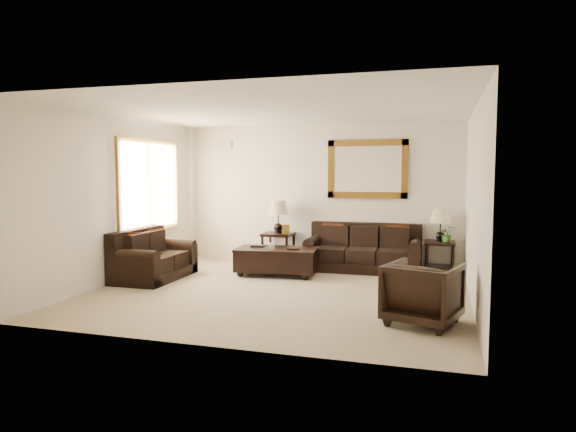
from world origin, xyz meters
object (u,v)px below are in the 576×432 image
(loveseat, at_px, (151,261))
(armchair, at_px, (423,290))
(coffee_table, at_px, (277,258))
(end_table_right, at_px, (440,231))
(end_table_left, at_px, (278,223))
(sofa, at_px, (363,253))

(loveseat, distance_m, armchair, 4.69)
(coffee_table, bearing_deg, loveseat, -161.48)
(end_table_right, bearing_deg, coffee_table, -159.63)
(loveseat, distance_m, end_table_left, 2.54)
(loveseat, relative_size, end_table_right, 1.29)
(armchair, bearing_deg, sofa, -52.44)
(end_table_right, height_order, coffee_table, end_table_right)
(sofa, xyz_separation_m, coffee_table, (-1.38, -0.90, -0.01))
(loveseat, height_order, armchair, loveseat)
(end_table_left, relative_size, coffee_table, 0.85)
(coffee_table, bearing_deg, sofa, 27.50)
(loveseat, bearing_deg, sofa, -61.87)
(loveseat, distance_m, end_table_right, 5.05)
(armchair, bearing_deg, coffee_table, -24.12)
(end_table_left, xyz_separation_m, coffee_table, (0.29, -0.99, -0.52))
(sofa, bearing_deg, armchair, -69.74)
(sofa, distance_m, end_table_left, 1.74)
(sofa, distance_m, armchair, 3.35)
(end_table_left, xyz_separation_m, armchair, (2.83, -3.23, -0.41))
(sofa, relative_size, armchair, 2.53)
(loveseat, height_order, end_table_right, end_table_right)
(end_table_left, height_order, armchair, end_table_left)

